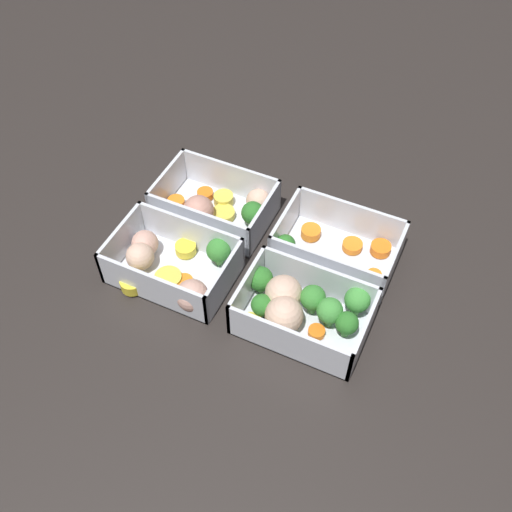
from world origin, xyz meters
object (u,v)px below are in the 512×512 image
(container_near_right, at_px, (299,307))
(container_far_left, at_px, (218,207))
(container_near_left, at_px, (171,266))
(container_far_right, at_px, (334,248))

(container_near_right, bearing_deg, container_far_left, 146.34)
(container_near_right, bearing_deg, container_near_left, -177.53)
(container_near_left, xyz_separation_m, container_far_left, (0.01, 0.13, -0.00))
(container_far_right, bearing_deg, container_near_right, -92.70)
(container_near_left, height_order, container_far_right, same)
(container_near_left, distance_m, container_far_right, 0.23)
(container_near_left, height_order, container_far_left, same)
(container_near_left, bearing_deg, container_near_right, 2.47)
(container_far_left, height_order, container_far_right, same)
(container_far_right, bearing_deg, container_far_left, 179.70)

